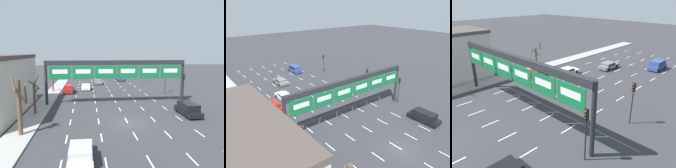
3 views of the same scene
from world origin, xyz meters
TOP-DOWN VIEW (x-y plane):
  - ground_plane at (0.00, 0.00)m, footprint 220.00×220.00m
  - lane_dashes at (0.00, 13.50)m, footprint 13.32×67.00m
  - sign_gantry at (0.00, 9.45)m, footprint 21.83×0.70m
  - building_near at (-17.16, 5.41)m, footprint 8.29×17.15m
  - suv_black at (8.31, 2.17)m, footprint 1.84×4.78m
  - suv_blue at (4.83, 36.71)m, footprint 1.92×4.56m
  - car_grey at (-1.82, 30.78)m, footprint 1.91×4.44m
  - car_white at (-4.85, 22.86)m, footprint 1.86×4.40m
  - car_red at (-8.22, 19.74)m, footprint 1.89×4.41m
  - traffic_light_near_gantry at (10.46, 16.42)m, footprint 0.30×0.35m
  - traffic_light_mid_block at (10.63, 8.72)m, footprint 0.30×0.35m
  - traffic_light_far_end at (10.34, 31.64)m, footprint 0.30×0.35m
  - tree_bare_second at (-11.53, 21.55)m, footprint 2.46×2.46m
  - tree_bare_third at (-11.30, 4.67)m, footprint 1.30×1.40m

SIDE VIEW (x-z plane):
  - ground_plane at x=0.00m, z-range 0.00..0.00m
  - lane_dashes at x=0.00m, z-range 0.00..0.01m
  - car_white at x=-4.85m, z-range 0.06..1.28m
  - car_grey at x=-1.82m, z-range 0.06..1.28m
  - car_red at x=-8.22m, z-range 0.04..1.60m
  - suv_black at x=8.31m, z-range 0.10..1.74m
  - suv_blue at x=4.83m, z-range 0.10..1.79m
  - tree_bare_second at x=-11.53m, z-range 0.01..4.89m
  - tree_bare_third at x=-11.30m, z-range 0.00..5.10m
  - traffic_light_far_end at x=10.34m, z-range 0.98..5.50m
  - traffic_light_near_gantry at x=10.46m, z-range 0.99..5.59m
  - traffic_light_mid_block at x=10.63m, z-range 1.01..5.74m
  - building_near at x=-17.16m, z-range 0.01..7.71m
  - sign_gantry at x=0.00m, z-range 2.22..9.04m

